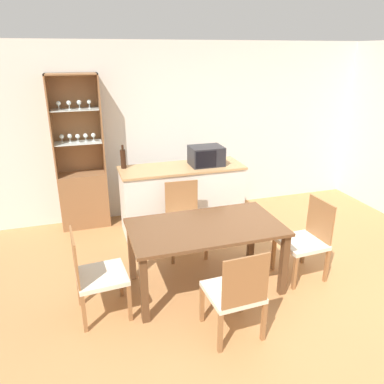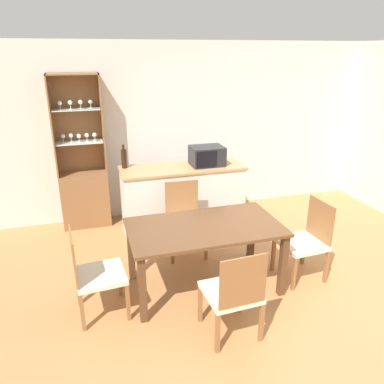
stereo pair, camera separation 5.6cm
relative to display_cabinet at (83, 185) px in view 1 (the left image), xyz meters
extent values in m
plane|color=#B27A47|center=(1.94, -2.44, -0.61)|extent=(18.00, 18.00, 0.00)
cube|color=silver|center=(1.94, 0.19, 0.66)|extent=(6.80, 0.06, 2.55)
cube|color=silver|center=(1.32, -0.53, -0.17)|extent=(1.67, 0.58, 0.89)
cube|color=tan|center=(1.32, -0.53, 0.29)|extent=(1.70, 0.61, 0.03)
cube|color=brown|center=(0.00, -0.01, -0.22)|extent=(0.66, 0.34, 0.79)
cube|color=brown|center=(0.00, 0.15, 0.85)|extent=(0.66, 0.02, 1.35)
cube|color=brown|center=(-0.32, -0.01, 0.85)|extent=(0.02, 0.34, 1.35)
cube|color=brown|center=(0.32, -0.01, 0.85)|extent=(0.02, 0.34, 1.35)
cube|color=brown|center=(0.00, -0.01, 1.52)|extent=(0.66, 0.34, 0.02)
cube|color=silver|center=(0.00, -0.01, 0.62)|extent=(0.62, 0.30, 0.01)
cube|color=silver|center=(0.00, -0.01, 1.07)|extent=(0.62, 0.30, 0.01)
cylinder|color=silver|center=(-0.21, 0.02, 0.63)|extent=(0.04, 0.04, 0.01)
cylinder|color=silver|center=(-0.21, 0.02, 0.66)|extent=(0.01, 0.01, 0.06)
sphere|color=silver|center=(-0.21, 0.02, 0.71)|extent=(0.06, 0.06, 0.06)
cylinder|color=silver|center=(-0.19, -0.02, 1.08)|extent=(0.04, 0.04, 0.01)
cylinder|color=silver|center=(-0.19, -0.02, 1.11)|extent=(0.01, 0.01, 0.06)
sphere|color=silver|center=(-0.19, -0.02, 1.16)|extent=(0.06, 0.06, 0.06)
cylinder|color=silver|center=(-0.10, 0.02, 0.63)|extent=(0.04, 0.04, 0.01)
cylinder|color=silver|center=(-0.10, 0.02, 0.66)|extent=(0.01, 0.01, 0.06)
sphere|color=silver|center=(-0.10, 0.02, 0.71)|extent=(0.06, 0.06, 0.06)
cylinder|color=silver|center=(-0.06, -0.02, 1.08)|extent=(0.04, 0.04, 0.01)
cylinder|color=silver|center=(-0.06, -0.02, 1.11)|extent=(0.01, 0.01, 0.06)
sphere|color=silver|center=(-0.06, -0.02, 1.16)|extent=(0.06, 0.06, 0.06)
cylinder|color=silver|center=(0.00, -0.03, 0.63)|extent=(0.04, 0.04, 0.01)
cylinder|color=silver|center=(0.00, -0.03, 0.66)|extent=(0.01, 0.01, 0.06)
sphere|color=silver|center=(0.00, -0.03, 0.71)|extent=(0.06, 0.06, 0.06)
cylinder|color=silver|center=(0.06, -0.01, 1.08)|extent=(0.04, 0.04, 0.01)
cylinder|color=silver|center=(0.06, -0.01, 1.11)|extent=(0.01, 0.01, 0.06)
sphere|color=silver|center=(0.06, -0.01, 1.16)|extent=(0.06, 0.06, 0.06)
cylinder|color=silver|center=(0.10, -0.02, 0.63)|extent=(0.04, 0.04, 0.01)
cylinder|color=silver|center=(0.10, -0.02, 0.66)|extent=(0.01, 0.01, 0.06)
sphere|color=silver|center=(0.10, -0.02, 0.71)|extent=(0.06, 0.06, 0.06)
cylinder|color=silver|center=(0.19, 0.02, 1.08)|extent=(0.04, 0.04, 0.01)
cylinder|color=silver|center=(0.19, 0.02, 1.11)|extent=(0.01, 0.01, 0.06)
sphere|color=silver|center=(0.19, 0.02, 1.16)|extent=(0.06, 0.06, 0.06)
cylinder|color=silver|center=(0.21, -0.03, 0.63)|extent=(0.04, 0.04, 0.01)
cylinder|color=silver|center=(0.21, -0.03, 0.66)|extent=(0.01, 0.01, 0.06)
sphere|color=silver|center=(0.21, -0.03, 0.71)|extent=(0.06, 0.06, 0.06)
cube|color=brown|center=(1.16, -1.98, 0.09)|extent=(1.57, 0.88, 0.03)
cube|color=brown|center=(0.43, -2.35, -0.27)|extent=(0.07, 0.07, 0.69)
cube|color=brown|center=(1.88, -2.35, -0.27)|extent=(0.07, 0.07, 0.69)
cube|color=brown|center=(0.43, -1.60, -0.27)|extent=(0.07, 0.07, 0.69)
cube|color=brown|center=(1.88, -1.60, -0.27)|extent=(0.07, 0.07, 0.69)
cube|color=beige|center=(1.16, -1.24, -0.20)|extent=(0.48, 0.48, 0.05)
cube|color=#936038|center=(1.17, -1.02, 0.05)|extent=(0.42, 0.04, 0.45)
cube|color=#936038|center=(1.35, -1.46, -0.42)|extent=(0.04, 0.04, 0.39)
cube|color=#936038|center=(0.94, -1.44, -0.42)|extent=(0.04, 0.04, 0.39)
cube|color=#936038|center=(1.37, -1.05, -0.42)|extent=(0.04, 0.04, 0.39)
cube|color=#936038|center=(0.96, -1.02, -0.42)|extent=(0.04, 0.04, 0.39)
cube|color=beige|center=(1.16, -2.71, -0.20)|extent=(0.48, 0.48, 0.05)
cube|color=#936038|center=(1.17, -2.93, 0.05)|extent=(0.42, 0.04, 0.45)
cube|color=#936038|center=(0.94, -2.51, -0.42)|extent=(0.04, 0.04, 0.39)
cube|color=#936038|center=(1.35, -2.49, -0.42)|extent=(0.04, 0.04, 0.39)
cube|color=#936038|center=(0.96, -2.93, -0.42)|extent=(0.04, 0.04, 0.39)
cube|color=#936038|center=(1.37, -2.91, -0.42)|extent=(0.04, 0.04, 0.39)
cube|color=beige|center=(2.24, -2.11, -0.20)|extent=(0.48, 0.48, 0.05)
cube|color=#936038|center=(2.46, -2.09, 0.05)|extent=(0.04, 0.42, 0.45)
cube|color=#936038|center=(2.04, -2.33, -0.42)|extent=(0.04, 0.04, 0.39)
cube|color=#936038|center=(2.02, -1.91, -0.42)|extent=(0.04, 0.04, 0.39)
cube|color=#936038|center=(2.46, -2.30, -0.42)|extent=(0.04, 0.04, 0.39)
cube|color=#936038|center=(2.43, -1.89, -0.42)|extent=(0.04, 0.04, 0.39)
cube|color=beige|center=(0.07, -2.11, -0.20)|extent=(0.49, 0.49, 0.05)
cube|color=#936038|center=(-0.15, -2.12, 0.05)|extent=(0.05, 0.42, 0.45)
cube|color=#936038|center=(0.26, -1.88, -0.42)|extent=(0.04, 0.04, 0.39)
cube|color=#936038|center=(0.29, -2.30, -0.42)|extent=(0.04, 0.04, 0.39)
cube|color=#936038|center=(-0.15, -1.92, -0.42)|extent=(0.04, 0.04, 0.39)
cube|color=#936038|center=(-0.12, -2.33, -0.42)|extent=(0.04, 0.04, 0.39)
cube|color=#232328|center=(1.66, -0.55, 0.44)|extent=(0.45, 0.35, 0.26)
cube|color=black|center=(1.60, -0.72, 0.44)|extent=(0.28, 0.01, 0.22)
cylinder|color=black|center=(0.55, -0.36, 0.43)|extent=(0.07, 0.07, 0.25)
cylinder|color=black|center=(0.55, -0.36, 0.59)|extent=(0.03, 0.03, 0.07)
camera|label=1|loc=(-0.02, -5.25, 1.80)|focal=35.00mm
camera|label=2|loc=(0.04, -5.26, 1.80)|focal=35.00mm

